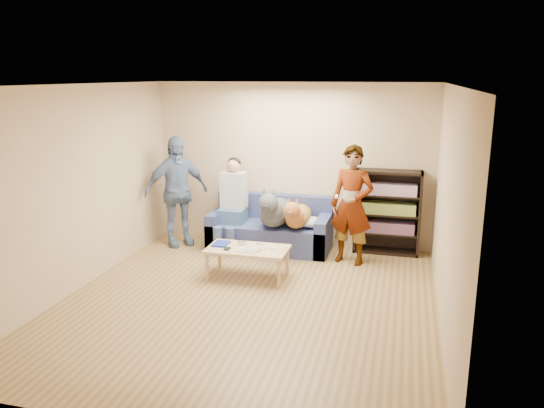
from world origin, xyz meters
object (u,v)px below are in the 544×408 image
(camera_silver, at_px, (242,243))
(coffee_table, at_px, (248,251))
(person_seated, at_px, (232,200))
(person_standing_right, at_px, (352,205))
(dog_tan, at_px, (297,215))
(notebook_blue, at_px, (221,244))
(sofa, at_px, (271,231))
(person_standing_left, at_px, (176,191))
(dog_gray, at_px, (275,211))
(bookshelf, at_px, (387,210))

(camera_silver, bearing_deg, coffee_table, -45.00)
(person_seated, bearing_deg, person_standing_right, -7.29)
(camera_silver, bearing_deg, dog_tan, 59.35)
(person_seated, bearing_deg, notebook_blue, -79.37)
(sofa, bearing_deg, person_standing_right, -15.81)
(person_standing_right, height_order, person_standing_left, person_standing_left)
(person_standing_left, distance_m, notebook_blue, 1.61)
(person_standing_left, bearing_deg, dog_gray, -43.43)
(sofa, distance_m, dog_gray, 0.46)
(notebook_blue, bearing_deg, person_seated, 100.63)
(sofa, height_order, dog_tan, dog_tan)
(camera_silver, bearing_deg, dog_gray, 76.89)
(person_seated, bearing_deg, sofa, 11.93)
(person_seated, height_order, dog_gray, person_seated)
(person_standing_right, distance_m, bookshelf, 0.80)
(dog_gray, distance_m, dog_tan, 0.35)
(sofa, relative_size, coffee_table, 1.73)
(camera_silver, bearing_deg, bookshelf, 36.88)
(person_standing_right, bearing_deg, bookshelf, 66.06)
(person_standing_left, bearing_deg, coffee_table, -79.22)
(person_standing_right, distance_m, dog_gray, 1.21)
(person_standing_right, height_order, person_seated, person_standing_right)
(person_standing_left, relative_size, notebook_blue, 6.83)
(person_standing_right, bearing_deg, camera_silver, -134.58)
(bookshelf, bearing_deg, camera_silver, -143.12)
(person_seated, bearing_deg, coffee_table, -62.70)
(person_standing_left, relative_size, dog_gray, 1.39)
(dog_gray, xyz_separation_m, dog_tan, (0.35, -0.01, -0.05))
(person_seated, distance_m, coffee_table, 1.40)
(camera_silver, relative_size, bookshelf, 0.08)
(person_standing_left, relative_size, camera_silver, 16.15)
(person_standing_right, bearing_deg, dog_tan, -175.14)
(person_seated, relative_size, coffee_table, 1.34)
(person_standing_left, height_order, notebook_blue, person_standing_left)
(notebook_blue, relative_size, dog_tan, 0.23)
(person_seated, height_order, coffee_table, person_seated)
(person_seated, relative_size, dog_gray, 1.15)
(camera_silver, xyz_separation_m, person_seated, (-0.49, 1.07, 0.33))
(dog_gray, bearing_deg, dog_tan, -0.93)
(person_standing_right, distance_m, coffee_table, 1.68)
(sofa, bearing_deg, camera_silver, -95.04)
(camera_silver, distance_m, dog_tan, 1.15)
(person_standing_left, distance_m, coffee_table, 1.96)
(sofa, relative_size, dog_tan, 1.65)
(notebook_blue, relative_size, camera_silver, 2.36)
(person_seated, height_order, bookshelf, person_seated)
(dog_gray, distance_m, bookshelf, 1.74)
(dog_tan, bearing_deg, person_seated, 175.09)
(person_standing_right, relative_size, sofa, 0.92)
(person_standing_left, xyz_separation_m, coffee_table, (1.52, -1.11, -0.51))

